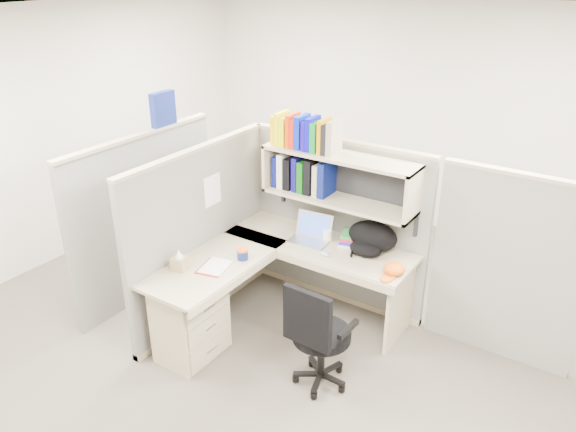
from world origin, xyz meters
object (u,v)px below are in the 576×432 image
Objects in this scene: laptop at (309,230)px; backpack at (370,239)px; desk at (225,301)px; task_chair at (318,351)px; snack_canister at (243,254)px.

laptop is 0.78× the size of backpack.
desk is at bearing -115.92° from laptop.
snack_canister is at bearing 163.76° from task_chair.
backpack is at bearing 94.63° from task_chair.
laptop is 1.17m from task_chair.
snack_canister is (-0.30, -0.58, -0.07)m from laptop.
backpack is 1.11m from snack_canister.
backpack is 1.11m from task_chair.
task_chair reaches higher than snack_canister.
task_chair is (0.92, -0.27, -0.44)m from snack_canister.
laptop is (0.31, 0.83, 0.42)m from desk.
task_chair is at bearing -16.24° from snack_canister.
snack_canister is 1.06m from task_chair.
backpack reaches higher than snack_canister.
desk is 17.57× the size of snack_canister.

